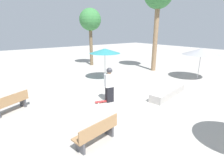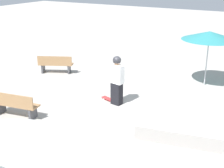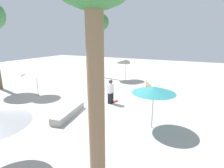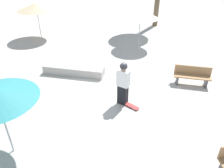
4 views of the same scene
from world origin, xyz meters
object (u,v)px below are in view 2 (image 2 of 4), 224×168
bench_far (56,64)px  concrete_ledge (189,136)px  skateboard (110,100)px  bench_near (15,105)px  skater_main (117,79)px  shade_umbrella_teal (209,36)px

bench_far → concrete_ledge: bearing=-48.4°
skateboard → bench_near: size_ratio=0.50×
skateboard → bench_far: bench_far is taller
bench_near → skater_main: bearing=37.2°
skateboard → shade_umbrella_teal: (3.48, -2.60, 2.05)m
skateboard → concrete_ledge: bearing=174.9°
bench_near → bench_far: (4.29, 1.82, 0.00)m
skater_main → skateboard: skater_main is taller
concrete_ledge → shade_umbrella_teal: size_ratio=1.35×
skater_main → bench_near: size_ratio=1.08×
bench_near → bench_far: size_ratio=1.01×
bench_near → shade_umbrella_teal: 7.89m
skater_main → bench_far: (1.73, 4.22, -0.54)m
skateboard → bench_far: size_ratio=0.50×
skater_main → bench_near: 3.55m
skater_main → shade_umbrella_teal: size_ratio=0.79×
skateboard → concrete_ledge: size_ratio=0.27×
concrete_ledge → bench_far: bench_far is taller
shade_umbrella_teal → skater_main: bearing=147.8°
bench_near → concrete_ledge: bearing=2.8°
bench_far → shade_umbrella_teal: shade_umbrella_teal is taller
skater_main → bench_near: (-2.56, 2.40, -0.54)m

